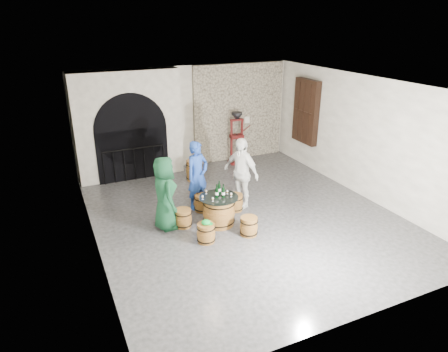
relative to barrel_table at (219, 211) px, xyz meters
name	(u,v)px	position (x,y,z in m)	size (l,w,h in m)	color
ground	(244,216)	(0.73, 0.13, -0.35)	(8.00, 8.00, 0.00)	#2A2A2C
wall_back	(187,117)	(0.73, 4.13, 1.25)	(8.00, 8.00, 0.00)	silver
wall_front	(369,234)	(0.73, -3.87, 1.25)	(8.00, 8.00, 0.00)	silver
wall_left	(89,178)	(-2.77, 0.13, 1.25)	(8.00, 8.00, 0.00)	silver
wall_right	(362,137)	(4.23, 0.13, 1.25)	(8.00, 8.00, 0.00)	silver
ceiling	(247,85)	(0.73, 0.13, 2.85)	(8.00, 8.00, 0.00)	beige
stone_facing_panel	(239,112)	(2.53, 4.07, 1.25)	(3.20, 0.12, 3.18)	#B1A68D
arched_opening	(129,126)	(-1.17, 3.87, 1.23)	(3.10, 0.60, 3.19)	silver
shuttered_window	(306,112)	(4.11, 2.53, 1.45)	(0.23, 1.10, 2.00)	black
barrel_table	(219,211)	(0.00, 0.00, 0.00)	(0.91, 0.91, 0.71)	brown
barrel_stool_left	(183,218)	(-0.80, 0.25, -0.14)	(0.41, 0.41, 0.43)	brown
barrel_stool_far	(202,203)	(-0.09, 0.83, -0.14)	(0.41, 0.41, 0.43)	brown
barrel_stool_right	(235,202)	(0.67, 0.50, -0.14)	(0.41, 0.41, 0.43)	brown
barrel_stool_near_right	(249,226)	(0.41, -0.73, -0.14)	(0.41, 0.41, 0.43)	brown
barrel_stool_near_left	(206,233)	(-0.57, -0.61, -0.14)	(0.41, 0.41, 0.43)	brown
green_cap	(206,222)	(-0.57, -0.61, 0.12)	(0.24, 0.19, 0.11)	#0D972F
person_green	(165,193)	(-1.18, 0.36, 0.52)	(0.85, 0.55, 1.73)	#103C22
person_blue	(198,175)	(-0.12, 1.05, 0.53)	(0.64, 0.42, 1.76)	#1B3C97
person_white	(241,173)	(0.91, 0.68, 0.56)	(1.07, 0.45, 1.83)	white
wine_bottle_left	(217,192)	(-0.05, 0.00, 0.49)	(0.08, 0.08, 0.32)	black
wine_bottle_center	(223,192)	(0.09, -0.06, 0.49)	(0.08, 0.08, 0.32)	black
wine_bottle_right	(219,189)	(0.08, 0.16, 0.49)	(0.08, 0.08, 0.32)	black
tasting_glass_a	(213,199)	(-0.22, -0.16, 0.41)	(0.05, 0.05, 0.10)	#C77C26
tasting_glass_b	(227,192)	(0.25, 0.07, 0.41)	(0.05, 0.05, 0.10)	#C77C26
tasting_glass_c	(206,192)	(-0.20, 0.27, 0.41)	(0.05, 0.05, 0.10)	#C77C26
tasting_glass_d	(219,189)	(0.13, 0.31, 0.41)	(0.05, 0.05, 0.10)	#C77C26
tasting_glass_e	(231,195)	(0.26, -0.12, 0.41)	(0.05, 0.05, 0.10)	#C77C26
tasting_glass_f	(203,197)	(-0.39, 0.03, 0.41)	(0.05, 0.05, 0.10)	#C77C26
side_barrel	(194,170)	(0.42, 2.82, -0.04)	(0.47, 0.47, 0.63)	brown
corking_press	(237,134)	(2.24, 3.63, 0.65)	(0.72, 0.42, 1.73)	#51100D
control_box	(246,120)	(2.78, 3.99, 1.00)	(0.18, 0.10, 0.22)	silver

